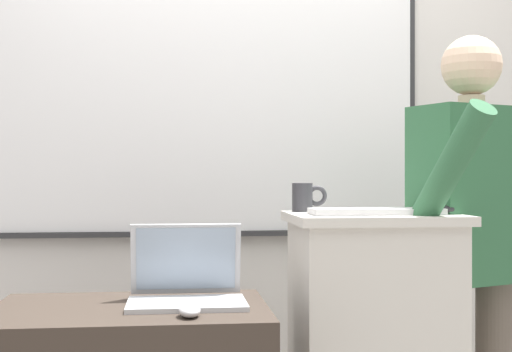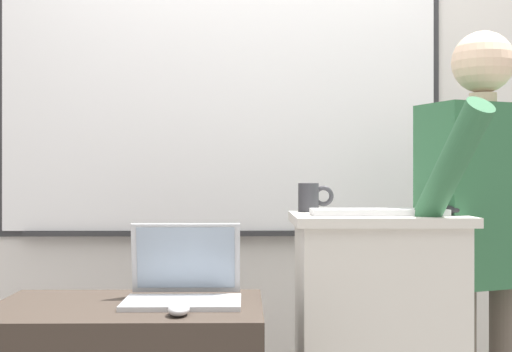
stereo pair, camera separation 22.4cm
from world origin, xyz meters
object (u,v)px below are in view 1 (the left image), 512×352
(laptop, at_px, (186,281))
(person_presenter, at_px, (472,239))
(computer_mouse_by_laptop, at_px, (190,311))
(computer_mouse_by_keyboard, at_px, (444,209))
(wireless_keyboard, at_px, (376,211))
(coffee_mug, at_px, (304,197))

(laptop, bearing_deg, person_presenter, 10.35)
(computer_mouse_by_laptop, height_order, computer_mouse_by_keyboard, computer_mouse_by_keyboard)
(laptop, height_order, wireless_keyboard, wireless_keyboard)
(laptop, bearing_deg, coffee_mug, 32.94)
(coffee_mug, bearing_deg, computer_mouse_by_laptop, -129.57)
(wireless_keyboard, bearing_deg, laptop, -174.78)
(person_presenter, distance_m, coffee_mug, 0.59)
(coffee_mug, bearing_deg, laptop, -147.06)
(laptop, distance_m, coffee_mug, 0.55)
(laptop, xyz_separation_m, coffee_mug, (0.41, 0.27, 0.24))
(person_presenter, height_order, wireless_keyboard, person_presenter)
(computer_mouse_by_keyboard, bearing_deg, wireless_keyboard, -179.75)
(person_presenter, bearing_deg, coffee_mug, 149.83)
(person_presenter, distance_m, wireless_keyboard, 0.41)
(wireless_keyboard, bearing_deg, coffee_mug, 132.59)
(wireless_keyboard, relative_size, computer_mouse_by_laptop, 4.19)
(wireless_keyboard, bearing_deg, computer_mouse_by_keyboard, 0.25)
(computer_mouse_by_laptop, xyz_separation_m, computer_mouse_by_keyboard, (0.83, 0.28, 0.26))
(computer_mouse_by_laptop, distance_m, computer_mouse_by_keyboard, 0.91)
(coffee_mug, bearing_deg, wireless_keyboard, -47.41)
(wireless_keyboard, height_order, computer_mouse_by_keyboard, computer_mouse_by_keyboard)
(computer_mouse_by_keyboard, distance_m, coffee_mug, 0.47)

